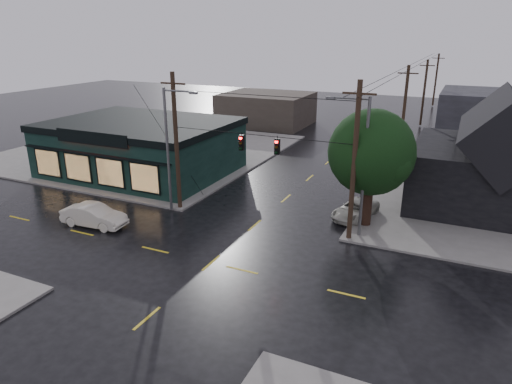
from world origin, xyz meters
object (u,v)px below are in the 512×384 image
at_px(utility_pole_nw, 180,209).
at_px(suv_silver, 355,210).
at_px(corner_tree, 371,153).
at_px(utility_pole_ne, 348,240).
at_px(sedan_cream, 94,216).

distance_m(utility_pole_nw, suv_silver, 13.09).
height_order(corner_tree, utility_pole_nw, corner_tree).
distance_m(utility_pole_ne, suv_silver, 3.92).
relative_size(utility_pole_nw, utility_pole_ne, 1.00).
bearing_deg(utility_pole_nw, utility_pole_ne, 0.00).
distance_m(utility_pole_nw, sedan_cream, 6.35).
bearing_deg(sedan_cream, utility_pole_nw, -38.91).
bearing_deg(sedan_cream, utility_pole_ne, -77.18).
xyz_separation_m(sedan_cream, suv_silver, (16.05, 9.06, -0.14)).
xyz_separation_m(corner_tree, sedan_cream, (-17.05, -7.87, -4.47)).
bearing_deg(utility_pole_ne, utility_pole_nw, 180.00).
xyz_separation_m(corner_tree, suv_silver, (-1.00, 1.19, -4.62)).
distance_m(corner_tree, sedan_cream, 19.30).
distance_m(sedan_cream, suv_silver, 18.43).
height_order(utility_pole_ne, suv_silver, utility_pole_ne).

